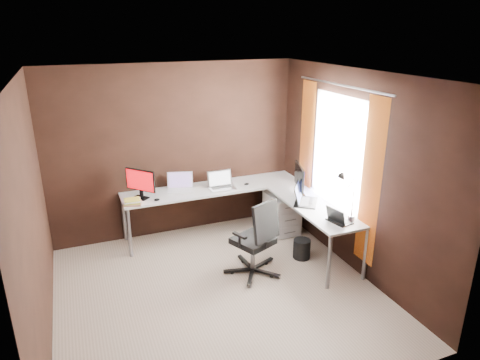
% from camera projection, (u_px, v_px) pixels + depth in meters
% --- Properties ---
extents(room, '(3.60, 3.60, 2.50)m').
position_uv_depth(room, '(243.00, 185.00, 4.78)').
color(room, tan).
rests_on(room, ground).
extents(desk, '(2.65, 2.25, 0.73)m').
position_uv_depth(desk, '(249.00, 198.00, 6.01)').
color(desk, silver).
rests_on(desk, ground).
extents(drawer_pedestal, '(0.42, 0.50, 0.60)m').
position_uv_depth(drawer_pedestal, '(282.00, 213.00, 6.44)').
color(drawer_pedestal, silver).
rests_on(drawer_pedestal, ground).
extents(monitor_left, '(0.33, 0.37, 0.41)m').
position_uv_depth(monitor_left, '(140.00, 182.00, 5.79)').
color(monitor_left, black).
rests_on(monitor_left, desk).
extents(monitor_right, '(0.20, 0.50, 0.43)m').
position_uv_depth(monitor_right, '(299.00, 178.00, 5.91)').
color(monitor_right, black).
rests_on(monitor_right, desk).
extents(laptop_white, '(0.42, 0.35, 0.24)m').
position_uv_depth(laptop_white, '(180.00, 186.00, 6.15)').
color(laptop_white, silver).
rests_on(laptop_white, desk).
extents(laptop_silver, '(0.37, 0.26, 0.24)m').
position_uv_depth(laptop_silver, '(221.00, 184.00, 6.22)').
color(laptop_silver, silver).
rests_on(laptop_silver, desk).
extents(laptop_black_big, '(0.47, 0.49, 0.27)m').
position_uv_depth(laptop_black_big, '(303.00, 199.00, 5.70)').
color(laptop_black_big, black).
rests_on(laptop_black_big, desk).
extents(laptop_black_small, '(0.26, 0.32, 0.19)m').
position_uv_depth(laptop_black_small, '(338.00, 219.00, 5.13)').
color(laptop_black_small, black).
rests_on(laptop_black_small, desk).
extents(book_stack, '(0.27, 0.23, 0.07)m').
position_uv_depth(book_stack, '(132.00, 202.00, 5.65)').
color(book_stack, '#AB785C').
rests_on(book_stack, desk).
extents(mouse_left, '(0.08, 0.05, 0.03)m').
position_uv_depth(mouse_left, '(157.00, 200.00, 5.77)').
color(mouse_left, black).
rests_on(mouse_left, desk).
extents(mouse_corner, '(0.09, 0.07, 0.03)m').
position_uv_depth(mouse_corner, '(247.00, 184.00, 6.35)').
color(mouse_corner, black).
rests_on(mouse_corner, desk).
extents(desk_lamp, '(0.19, 0.22, 0.59)m').
position_uv_depth(desk_lamp, '(346.00, 191.00, 5.10)').
color(desk_lamp, slate).
rests_on(desk_lamp, desk).
extents(office_chair, '(0.57, 0.60, 1.01)m').
position_uv_depth(office_chair, '(255.00, 252.00, 5.33)').
color(office_chair, black).
rests_on(office_chair, ground).
extents(wastebasket, '(0.25, 0.25, 0.26)m').
position_uv_depth(wastebasket, '(302.00, 249.00, 5.75)').
color(wastebasket, black).
rests_on(wastebasket, ground).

